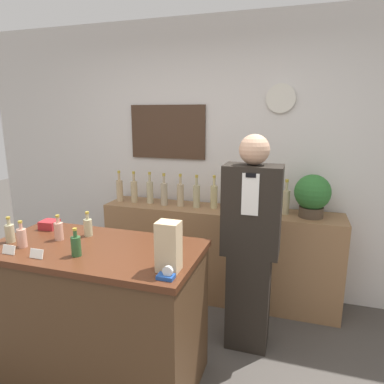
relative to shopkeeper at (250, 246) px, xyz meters
The scene contains 26 objects.
back_wall 1.17m from the shopkeeper, 120.92° to the left, with size 5.20×0.09×2.70m.
back_shelf 0.83m from the shopkeeper, 121.48° to the left, with size 2.27×0.41×0.91m.
display_counter 1.18m from the shopkeeper, 144.21° to the right, with size 1.38×0.71×0.97m.
shopkeeper is the anchor object (origin of this frame).
potted_plant 0.82m from the shopkeeper, 55.22° to the left, with size 0.31×0.31×0.38m.
paper_bag 0.94m from the shopkeeper, 111.79° to the right, with size 0.13×0.10×0.28m.
tape_dispenser 0.99m from the shopkeeper, 108.37° to the right, with size 0.09×0.06×0.07m.
price_card_left 1.63m from the shopkeeper, 145.64° to the right, with size 0.09×0.02×0.06m.
price_card_right 1.47m from the shopkeeper, 141.08° to the right, with size 0.09×0.02×0.06m.
gift_box 1.51m from the shopkeeper, 162.54° to the right, with size 0.13×0.12×0.06m.
counter_bottle_0 1.68m from the shopkeeper, 153.15° to the right, with size 0.06×0.06×0.17m.
counter_bottle_1 1.58m from the shopkeeper, 149.34° to the right, with size 0.06×0.06×0.17m.
counter_bottle_2 1.37m from the shopkeeper, 152.82° to the right, with size 0.06×0.06×0.17m.
counter_bottle_3 1.19m from the shopkeeper, 155.06° to the right, with size 0.06×0.06×0.17m.
counter_bottle_4 1.26m from the shopkeeper, 138.87° to the right, with size 0.06×0.06×0.17m.
shelf_bottle_0 1.59m from the shopkeeper, 156.60° to the left, with size 0.07×0.07×0.32m.
shelf_bottle_1 1.44m from the shopkeeper, 153.91° to the left, with size 0.07×0.07×0.32m.
shelf_bottle_2 1.30m from the shopkeeper, 149.83° to the left, with size 0.07×0.07×0.32m.
shelf_bottle_3 1.15m from the shopkeeper, 146.90° to the left, with size 0.07×0.07×0.32m.
shelf_bottle_4 1.02m from the shopkeeper, 141.03° to the left, with size 0.07×0.07×0.32m.
shelf_bottle_5 0.90m from the shopkeeper, 134.40° to the left, with size 0.07×0.07×0.32m.
shelf_bottle_6 0.82m from the shopkeeper, 124.44° to the left, with size 0.07×0.07×0.32m.
shelf_bottle_7 0.73m from the shopkeeper, 113.51° to the left, with size 0.07×0.07×0.32m.
shelf_bottle_8 0.68m from the shopkeeper, 100.18° to the left, with size 0.07×0.07×0.32m.
shelf_bottle_9 0.67m from the shopkeeper, 85.43° to the left, with size 0.07×0.07×0.32m.
shelf_bottle_10 0.72m from the shopkeeper, 71.66° to the left, with size 0.07×0.07×0.32m.
Camera 1 is at (0.84, -1.34, 1.80)m, focal length 32.00 mm.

